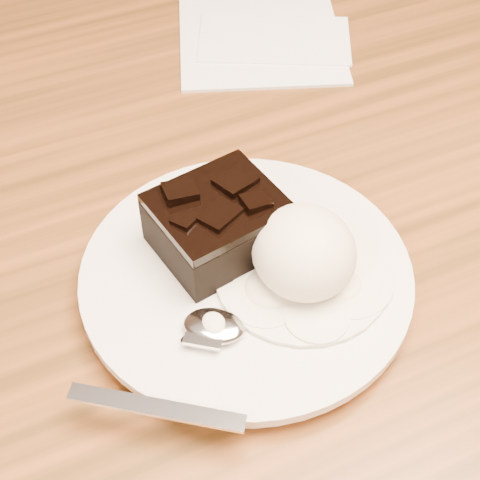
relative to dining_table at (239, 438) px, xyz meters
name	(u,v)px	position (x,y,z in m)	size (l,w,h in m)	color
dining_table	(239,438)	(0.00, 0.00, 0.00)	(1.20, 0.80, 0.75)	#482D12
plate	(246,279)	(-0.03, -0.07, 0.38)	(0.23, 0.23, 0.02)	silver
brownie	(218,227)	(-0.04, -0.04, 0.41)	(0.08, 0.07, 0.04)	black
ice_cream_scoop	(304,252)	(0.00, -0.09, 0.42)	(0.07, 0.07, 0.06)	beige
melt_puddle	(302,274)	(0.00, -0.09, 0.40)	(0.12, 0.12, 0.00)	white
spoon	(214,328)	(-0.07, -0.11, 0.40)	(0.03, 0.16, 0.01)	silver
napkin	(261,39)	(0.12, 0.20, 0.38)	(0.16, 0.16, 0.01)	white
crumb_a	(187,339)	(-0.09, -0.11, 0.40)	(0.01, 0.01, 0.00)	black
crumb_b	(231,250)	(-0.03, -0.05, 0.40)	(0.01, 0.01, 0.00)	black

